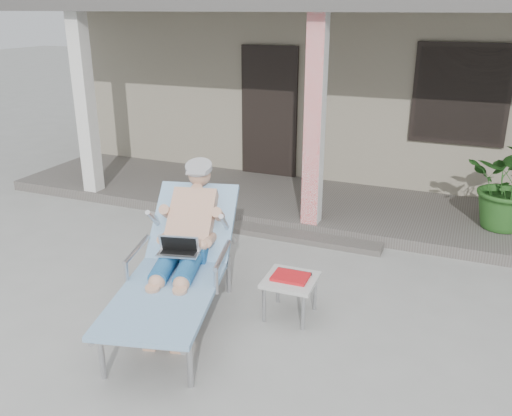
% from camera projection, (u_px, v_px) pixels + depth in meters
% --- Properties ---
extents(ground, '(60.00, 60.00, 0.00)m').
position_uv_depth(ground, '(247.00, 310.00, 5.35)').
color(ground, '#9E9E99').
rests_on(ground, ground).
extents(house, '(10.40, 5.40, 3.30)m').
position_uv_depth(house, '(379.00, 71.00, 10.40)').
color(house, gray).
rests_on(house, ground).
extents(porch_deck, '(10.00, 2.00, 0.15)m').
position_uv_depth(porch_deck, '(328.00, 206.00, 7.93)').
color(porch_deck, '#605B56').
rests_on(porch_deck, ground).
extents(porch_overhang, '(10.00, 2.30, 2.85)m').
position_uv_depth(porch_overhang, '(336.00, 9.00, 6.93)').
color(porch_overhang, silver).
rests_on(porch_overhang, porch_deck).
extents(porch_step, '(2.00, 0.30, 0.07)m').
position_uv_depth(porch_step, '(304.00, 237.00, 6.94)').
color(porch_step, '#605B56').
rests_on(porch_step, ground).
extents(lounger, '(1.30, 2.28, 1.43)m').
position_uv_depth(lounger, '(180.00, 229.00, 5.03)').
color(lounger, '#B7B7BC').
rests_on(lounger, ground).
extents(side_table, '(0.49, 0.49, 0.43)m').
position_uv_depth(side_table, '(291.00, 282.00, 5.13)').
color(side_table, beige).
rests_on(side_table, ground).
extents(potted_palm, '(1.15, 1.03, 1.16)m').
position_uv_depth(potted_palm, '(512.00, 185.00, 6.75)').
color(potted_palm, '#26591E').
rests_on(potted_palm, porch_deck).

